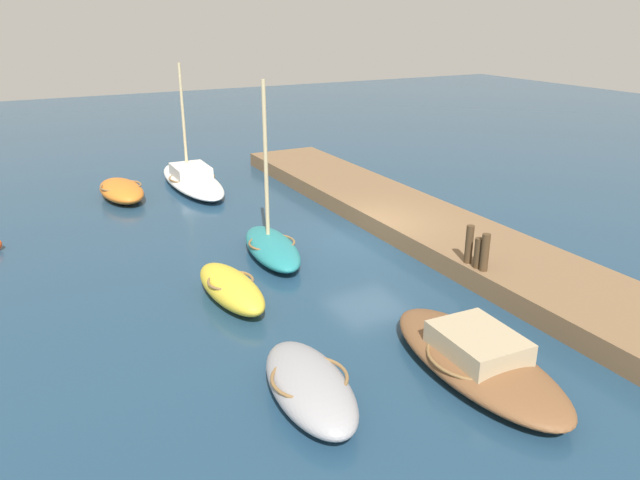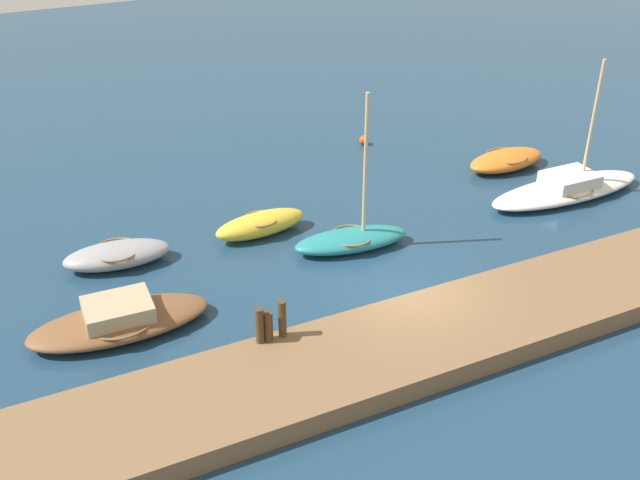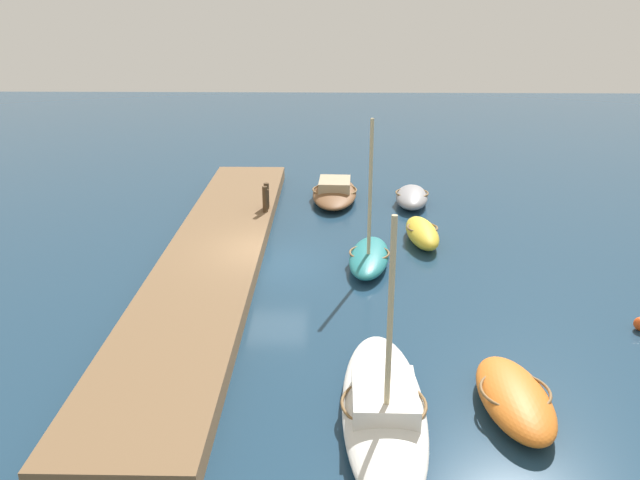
% 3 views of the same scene
% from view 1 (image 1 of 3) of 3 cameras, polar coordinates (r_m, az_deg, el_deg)
% --- Properties ---
extents(ground_plane, '(84.00, 84.00, 0.00)m').
position_cam_1_polar(ground_plane, '(19.89, 4.63, 0.11)').
color(ground_plane, navy).
extents(dock_platform, '(22.67, 3.30, 0.58)m').
position_cam_1_polar(dock_platform, '(20.86, 9.25, 1.73)').
color(dock_platform, brown).
rests_on(dock_platform, ground_plane).
extents(dinghy_yellow, '(3.27, 1.33, 0.77)m').
position_cam_1_polar(dinghy_yellow, '(15.60, -8.37, -4.47)').
color(dinghy_yellow, gold).
rests_on(dinghy_yellow, ground_plane).
extents(motorboat_brown, '(4.99, 2.17, 0.94)m').
position_cam_1_polar(motorboat_brown, '(12.94, 14.52, -10.66)').
color(motorboat_brown, brown).
rests_on(motorboat_brown, ground_plane).
extents(rowboat_orange, '(3.47, 1.71, 0.70)m').
position_cam_1_polar(rowboat_orange, '(25.26, -18.17, 4.46)').
color(rowboat_orange, orange).
rests_on(rowboat_orange, ground_plane).
extents(rowboat_grey, '(3.40, 1.77, 0.70)m').
position_cam_1_polar(rowboat_grey, '(11.74, -0.98, -13.53)').
color(rowboat_grey, '#939399').
rests_on(rowboat_grey, ground_plane).
extents(rowboat_teal, '(3.92, 1.83, 5.20)m').
position_cam_1_polar(rowboat_teal, '(18.28, -4.55, -0.56)').
color(rowboat_teal, teal).
rests_on(rowboat_teal, ground_plane).
extents(sailboat_white, '(6.46, 1.93, 5.04)m').
position_cam_1_polar(sailboat_white, '(26.26, -11.95, 5.66)').
color(sailboat_white, white).
rests_on(sailboat_white, ground_plane).
extents(mooring_post_west, '(0.22, 0.22, 1.02)m').
position_cam_1_polar(mooring_post_west, '(16.34, 15.24, -1.14)').
color(mooring_post_west, '#47331E').
rests_on(mooring_post_west, dock_platform).
extents(mooring_post_mid_west, '(0.24, 0.24, 0.83)m').
position_cam_1_polar(mooring_post_mid_west, '(16.53, 14.68, -1.19)').
color(mooring_post_mid_west, '#47331E').
rests_on(mooring_post_mid_west, dock_platform).
extents(mooring_post_mid_east, '(0.21, 0.21, 1.06)m').
position_cam_1_polar(mooring_post_mid_east, '(16.76, 13.84, -0.39)').
color(mooring_post_mid_east, '#47331E').
rests_on(mooring_post_mid_east, dock_platform).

